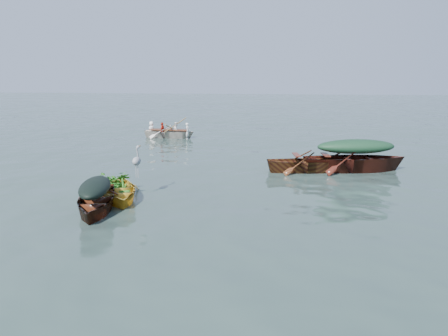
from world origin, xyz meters
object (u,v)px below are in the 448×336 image
(heron, at_px, (137,166))
(rowed_boat, at_px, (170,138))
(green_tarp_boat, at_px, (354,171))
(dark_covered_boat, at_px, (96,210))
(open_wooden_boat, at_px, (310,172))
(yellow_dinghy, at_px, (119,199))

(heron, bearing_deg, rowed_boat, 73.49)
(green_tarp_boat, distance_m, rowed_boat, 11.56)
(dark_covered_boat, relative_size, open_wooden_boat, 0.84)
(yellow_dinghy, xyz_separation_m, rowed_boat, (-1.82, 12.04, 0.00))
(dark_covered_boat, height_order, green_tarp_boat, green_tarp_boat)
(rowed_boat, bearing_deg, yellow_dinghy, -167.71)
(green_tarp_boat, bearing_deg, heron, 111.88)
(green_tarp_boat, bearing_deg, rowed_boat, 38.97)
(rowed_boat, xyz_separation_m, heron, (2.28, -11.75, 0.89))
(yellow_dinghy, xyz_separation_m, dark_covered_boat, (-0.16, -1.11, 0.00))
(dark_covered_boat, height_order, heron, heron)
(green_tarp_boat, height_order, rowed_boat, green_tarp_boat)
(green_tarp_boat, xyz_separation_m, rowed_boat, (-8.94, 7.33, 0.00))
(open_wooden_boat, relative_size, rowed_boat, 1.10)
(dark_covered_boat, relative_size, green_tarp_boat, 0.71)
(open_wooden_boat, height_order, heron, heron)
(yellow_dinghy, bearing_deg, green_tarp_boat, 5.99)
(yellow_dinghy, relative_size, green_tarp_boat, 0.62)
(open_wooden_boat, distance_m, rowed_boat, 10.61)
(yellow_dinghy, bearing_deg, open_wooden_boat, 10.91)
(yellow_dinghy, relative_size, rowed_boat, 0.81)
(rowed_boat, relative_size, heron, 4.29)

